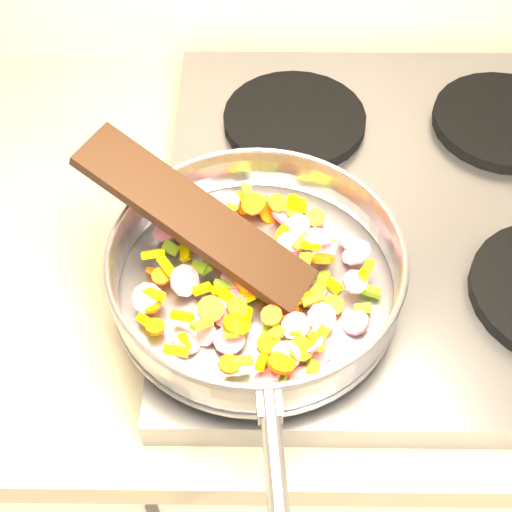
{
  "coord_description": "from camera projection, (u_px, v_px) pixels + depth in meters",
  "views": [
    {
      "loc": [
        -0.88,
        1.07,
        1.58
      ],
      "look_at": [
        -0.89,
        1.52,
        1.01
      ],
      "focal_mm": 50.0,
      "sensor_mm": 36.0,
      "label": 1
    }
  ],
  "objects": [
    {
      "name": "cooktop",
      "position": [
        409.0,
        213.0,
        0.88
      ],
      "size": [
        0.6,
        0.6,
        0.04
      ],
      "primitive_type": "cube",
      "color": "#939399",
      "rests_on": "counter_top"
    },
    {
      "name": "grate_fl",
      "position": [
        300.0,
        290.0,
        0.78
      ],
      "size": [
        0.19,
        0.19,
        0.02
      ],
      "primitive_type": "cylinder",
      "color": "black",
      "rests_on": "cooktop"
    },
    {
      "name": "grate_bl",
      "position": [
        295.0,
        120.0,
        0.95
      ],
      "size": [
        0.19,
        0.19,
        0.02
      ],
      "primitive_type": "cylinder",
      "color": "black",
      "rests_on": "cooktop"
    },
    {
      "name": "grate_br",
      "position": [
        505.0,
        121.0,
        0.95
      ],
      "size": [
        0.19,
        0.19,
        0.02
      ],
      "primitive_type": "cylinder",
      "color": "black",
      "rests_on": "cooktop"
    },
    {
      "name": "saute_pan",
      "position": [
        256.0,
        271.0,
        0.74
      ],
      "size": [
        0.35,
        0.52,
        0.06
      ],
      "rotation": [
        0.0,
        0.0,
        0.08
      ],
      "color": "#9E9EA5",
      "rests_on": "grate_fl"
    },
    {
      "name": "vegetable_heap",
      "position": [
        256.0,
        273.0,
        0.76
      ],
      "size": [
        0.26,
        0.27,
        0.05
      ],
      "color": "#F15404",
      "rests_on": "saute_pan"
    },
    {
      "name": "wooden_spatula",
      "position": [
        196.0,
        219.0,
        0.73
      ],
      "size": [
        0.26,
        0.18,
        0.11
      ],
      "primitive_type": "cube",
      "rotation": [
        0.0,
        -0.37,
        2.65
      ],
      "color": "black",
      "rests_on": "saute_pan"
    }
  ]
}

